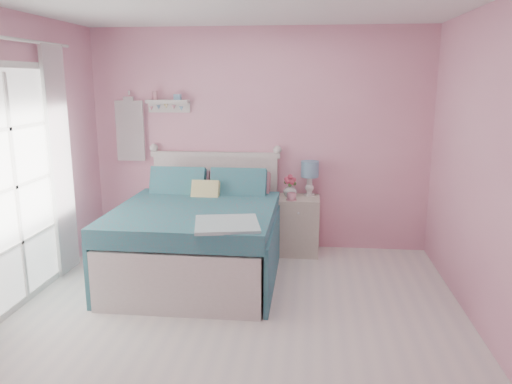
% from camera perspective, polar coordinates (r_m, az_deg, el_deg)
% --- Properties ---
extents(floor, '(4.50, 4.50, 0.00)m').
position_cam_1_polar(floor, '(4.19, -3.00, -15.88)').
color(floor, white).
rests_on(floor, ground).
extents(room_shell, '(4.50, 4.50, 4.50)m').
position_cam_1_polar(room_shell, '(3.70, -3.28, 6.19)').
color(room_shell, pink).
rests_on(room_shell, floor).
extents(bed, '(1.59, 2.00, 1.16)m').
position_cam_1_polar(bed, '(5.25, -6.50, -5.14)').
color(bed, silver).
rests_on(bed, floor).
extents(nightstand, '(0.46, 0.46, 0.67)m').
position_cam_1_polar(nightstand, '(5.87, 4.91, -3.80)').
color(nightstand, beige).
rests_on(nightstand, floor).
extents(table_lamp, '(0.20, 0.20, 0.41)m').
position_cam_1_polar(table_lamp, '(5.83, 6.17, 2.32)').
color(table_lamp, white).
rests_on(table_lamp, nightstand).
extents(vase, '(0.21, 0.21, 0.16)m').
position_cam_1_polar(vase, '(5.79, 3.90, 0.24)').
color(vase, silver).
rests_on(vase, nightstand).
extents(teacup, '(0.14, 0.14, 0.08)m').
position_cam_1_polar(teacup, '(5.64, 4.07, -0.53)').
color(teacup, pink).
rests_on(teacup, nightstand).
extents(roses, '(0.14, 0.11, 0.12)m').
position_cam_1_polar(roses, '(5.76, 3.90, 1.39)').
color(roses, '#CE4664').
rests_on(roses, vase).
extents(wall_shelf, '(0.50, 0.15, 0.25)m').
position_cam_1_polar(wall_shelf, '(6.06, -10.03, 10.00)').
color(wall_shelf, silver).
rests_on(wall_shelf, room_shell).
extents(hanging_dress, '(0.34, 0.03, 0.72)m').
position_cam_1_polar(hanging_dress, '(6.22, -14.19, 6.79)').
color(hanging_dress, white).
rests_on(hanging_dress, room_shell).
extents(french_door, '(0.04, 1.32, 2.16)m').
position_cam_1_polar(french_door, '(4.87, -25.88, 0.44)').
color(french_door, silver).
rests_on(french_door, floor).
extents(curtain_far, '(0.04, 0.40, 2.32)m').
position_cam_1_polar(curtain_far, '(5.46, -21.46, 3.17)').
color(curtain_far, white).
rests_on(curtain_far, floor).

